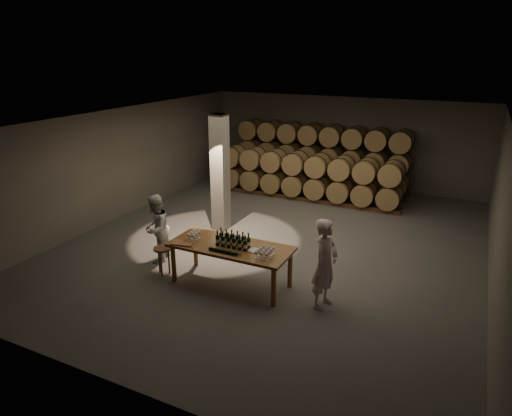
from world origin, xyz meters
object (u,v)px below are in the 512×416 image
at_px(bottle_cluster, 233,241).
at_px(stool, 162,253).
at_px(tasting_table, 231,250).
at_px(plate, 254,250).
at_px(person_woman, 156,229).
at_px(notebook_near, 187,244).
at_px(person_man, 325,264).

xyz_separation_m(bottle_cluster, stool, (-1.65, -0.25, -0.49)).
relative_size(bottle_cluster, stool, 1.13).
height_order(tasting_table, plate, plate).
xyz_separation_m(bottle_cluster, plate, (0.49, 0.01, -0.11)).
relative_size(plate, person_woman, 0.16).
bearing_deg(plate, bottle_cluster, -179.12).
bearing_deg(notebook_near, tasting_table, 15.69).
bearing_deg(bottle_cluster, person_woman, 172.77).
bearing_deg(tasting_table, bottle_cluster, -23.05).
bearing_deg(bottle_cluster, tasting_table, 156.95).
height_order(notebook_near, person_woman, person_woman).
height_order(tasting_table, stool, tasting_table).
bearing_deg(person_man, notebook_near, 109.33).
bearing_deg(plate, stool, -173.14).
xyz_separation_m(tasting_table, plate, (0.57, -0.02, 0.11)).
bearing_deg(person_man, tasting_table, 101.89).
height_order(bottle_cluster, stool, bottle_cluster).
xyz_separation_m(tasting_table, bottle_cluster, (0.07, -0.03, 0.23)).
bearing_deg(notebook_near, person_man, -0.94).
bearing_deg(stool, notebook_near, -8.12).
xyz_separation_m(tasting_table, notebook_near, (-0.84, -0.39, 0.12)).
distance_m(bottle_cluster, person_woman, 2.24).
bearing_deg(stool, tasting_table, 10.13).
xyz_separation_m(person_man, person_woman, (-4.19, 0.23, -0.09)).
xyz_separation_m(notebook_near, person_man, (2.90, 0.41, -0.01)).
xyz_separation_m(plate, notebook_near, (-1.41, -0.36, 0.01)).
distance_m(tasting_table, bottle_cluster, 0.24).
relative_size(tasting_table, stool, 4.00).
bearing_deg(tasting_table, stool, -169.87).
relative_size(bottle_cluster, plate, 2.85).
distance_m(notebook_near, stool, 0.83).
distance_m(tasting_table, stool, 1.62).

